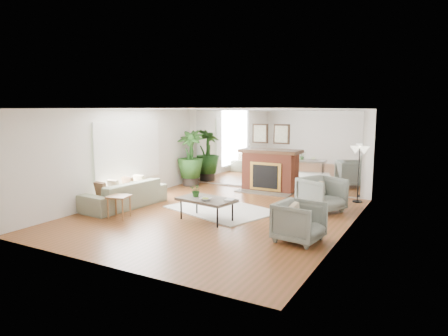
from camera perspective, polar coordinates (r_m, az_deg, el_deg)
The scene contains 18 objects.
ground at distance 9.50m, azimuth -1.40°, elevation -6.79°, with size 7.00×7.00×0.00m, color brown.
wall_left at distance 11.05m, azimuth -14.95°, elevation 1.67°, with size 0.02×7.00×2.50m, color silver.
wall_right at distance 8.18m, azimuth 16.98°, elevation -0.67°, with size 0.02×7.00×2.50m, color silver.
wall_back at distance 12.37m, azimuth 6.74°, elevation 2.58°, with size 6.00×0.02×2.50m, color silver.
mirror_panel at distance 12.35m, azimuth 6.71°, elevation 2.57°, with size 5.40×0.04×2.40m, color silver.
window_panel at distance 11.31m, azimuth -13.47°, elevation 2.38°, with size 0.04×2.40×1.50m, color #B2E09E.
fireplace at distance 12.23m, azimuth 6.29°, elevation -0.27°, with size 1.85×0.83×2.05m.
area_rug at distance 10.00m, azimuth -0.44°, elevation -5.94°, with size 2.49×1.78×0.03m, color white.
coffee_table at distance 8.97m, azimuth -2.53°, elevation -4.62°, with size 1.38×0.94×0.51m.
sofa at distance 10.57m, azimuth -14.01°, elevation -3.63°, with size 2.28×0.89×0.67m, color gray.
armchair_back at distance 10.06m, azimuth 13.77°, elevation -3.69°, with size 0.91×0.94×0.85m, color slate.
armchair_front at distance 7.73m, azimuth 10.70°, elevation -7.56°, with size 0.82×0.84×0.76m, color slate.
side_table at distance 9.51m, azimuth -14.78°, elevation -4.34°, with size 0.56×0.56×0.52m.
potted_ficus at distance 13.12m, azimuth -4.82°, elevation 1.68°, with size 1.02×1.02×1.81m.
floor_lamp at distance 11.21m, azimuth 18.79°, elevation 1.82°, with size 0.49×0.27×1.52m.
tabletop_plant at distance 9.10m, azimuth -3.98°, elevation -3.20°, with size 0.27×0.24×0.30m, color #2F5B21.
fruit_bowl at distance 8.74m, azimuth -2.65°, elevation -4.47°, with size 0.25×0.25×0.06m, color olive.
book at distance 8.81m, azimuth 0.21°, elevation -4.50°, with size 0.20×0.27×0.02m, color olive.
Camera 1 is at (4.62, -7.92, 2.48)m, focal length 32.00 mm.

